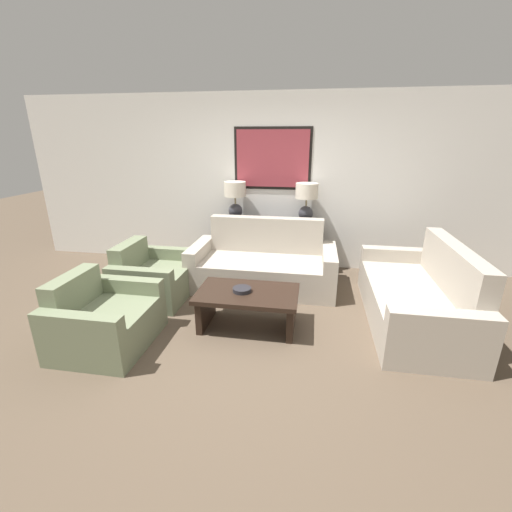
# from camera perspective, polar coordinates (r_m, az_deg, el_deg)

# --- Properties ---
(ground_plane) EXTENTS (20.00, 20.00, 0.00)m
(ground_plane) POSITION_cam_1_polar(r_m,az_deg,el_deg) (3.75, -1.96, -13.22)
(ground_plane) COLOR brown
(back_wall) EXTENTS (8.14, 0.12, 2.65)m
(back_wall) POSITION_cam_1_polar(r_m,az_deg,el_deg) (5.50, 2.77, 12.09)
(back_wall) COLOR silver
(back_wall) RESTS_ON ground_plane
(console_table) EXTENTS (1.65, 0.37, 0.78)m
(console_table) POSITION_cam_1_polar(r_m,az_deg,el_deg) (5.44, 2.28, 1.89)
(console_table) COLOR black
(console_table) RESTS_ON ground_plane
(table_lamp_left) EXTENTS (0.33, 0.33, 0.59)m
(table_lamp_left) POSITION_cam_1_polar(r_m,az_deg,el_deg) (5.36, -3.49, 9.90)
(table_lamp_left) COLOR #333338
(table_lamp_left) RESTS_ON console_table
(table_lamp_right) EXTENTS (0.33, 0.33, 0.59)m
(table_lamp_right) POSITION_cam_1_polar(r_m,az_deg,el_deg) (5.22, 8.40, 9.49)
(table_lamp_right) COLOR #333338
(table_lamp_right) RESTS_ON console_table
(couch_by_back_wall) EXTENTS (1.99, 0.93, 0.92)m
(couch_by_back_wall) POSITION_cam_1_polar(r_m,az_deg,el_deg) (4.83, 1.20, -1.62)
(couch_by_back_wall) COLOR #ADA393
(couch_by_back_wall) RESTS_ON ground_plane
(couch_by_side) EXTENTS (0.93, 1.99, 0.92)m
(couch_by_side) POSITION_cam_1_polar(r_m,az_deg,el_deg) (4.30, 25.31, -6.30)
(couch_by_side) COLOR #ADA393
(couch_by_side) RESTS_ON ground_plane
(coffee_table) EXTENTS (1.09, 0.66, 0.43)m
(coffee_table) POSITION_cam_1_polar(r_m,az_deg,el_deg) (3.77, -1.41, -7.60)
(coffee_table) COLOR black
(coffee_table) RESTS_ON ground_plane
(decorative_bowl) EXTENTS (0.20, 0.20, 0.04)m
(decorative_bowl) POSITION_cam_1_polar(r_m,az_deg,el_deg) (3.71, -2.35, -5.62)
(decorative_bowl) COLOR #232328
(decorative_bowl) RESTS_ON coffee_table
(armchair_near_back_wall) EXTENTS (0.84, 0.96, 0.73)m
(armchair_near_back_wall) POSITION_cam_1_polar(r_m,az_deg,el_deg) (4.69, -16.78, -3.57)
(armchair_near_back_wall) COLOR #707A5B
(armchair_near_back_wall) RESTS_ON ground_plane
(armchair_near_camera) EXTENTS (0.84, 0.96, 0.73)m
(armchair_near_camera) POSITION_cam_1_polar(r_m,az_deg,el_deg) (3.83, -23.96, -9.78)
(armchair_near_camera) COLOR #707A5B
(armchair_near_camera) RESTS_ON ground_plane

